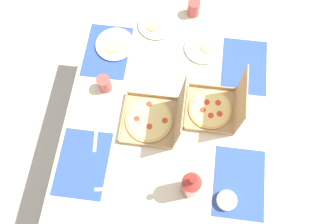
% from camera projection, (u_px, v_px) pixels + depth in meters
% --- Properties ---
extents(ground_plane, '(6.00, 6.00, 0.00)m').
position_uv_depth(ground_plane, '(168.00, 147.00, 2.50)').
color(ground_plane, beige).
extents(dining_table, '(1.51, 1.11, 0.77)m').
position_uv_depth(dining_table, '(168.00, 118.00, 1.87)').
color(dining_table, '#3F3328').
rests_on(dining_table, ground_plane).
extents(placemat_near_left, '(0.36, 0.26, 0.00)m').
position_uv_depth(placemat_near_left, '(107.00, 51.00, 1.92)').
color(placemat_near_left, '#2D4C9E').
rests_on(placemat_near_left, dining_table).
extents(placemat_near_right, '(0.36, 0.26, 0.00)m').
position_uv_depth(placemat_near_right, '(83.00, 163.00, 1.68)').
color(placemat_near_right, '#2D4C9E').
rests_on(placemat_near_right, dining_table).
extents(placemat_far_left, '(0.36, 0.26, 0.00)m').
position_uv_depth(placemat_far_left, '(244.00, 66.00, 1.88)').
color(placemat_far_left, '#2D4C9E').
rests_on(placemat_far_left, dining_table).
extents(placemat_far_right, '(0.36, 0.26, 0.00)m').
position_uv_depth(placemat_far_right, '(239.00, 183.00, 1.64)').
color(placemat_far_right, '#2D4C9E').
rests_on(placemat_far_right, dining_table).
extents(pizza_box_center, '(0.29, 0.33, 0.33)m').
position_uv_depth(pizza_box_center, '(156.00, 119.00, 1.71)').
color(pizza_box_center, tan).
rests_on(pizza_box_center, dining_table).
extents(pizza_box_corner_right, '(0.27, 0.28, 0.31)m').
position_uv_depth(pizza_box_corner_right, '(217.00, 107.00, 1.74)').
color(pizza_box_corner_right, tan).
rests_on(pizza_box_corner_right, dining_table).
extents(plate_far_left, '(0.23, 0.23, 0.03)m').
position_uv_depth(plate_far_left, '(157.00, 24.00, 1.97)').
color(plate_far_left, white).
rests_on(plate_far_left, dining_table).
extents(plate_far_right, '(0.23, 0.23, 0.03)m').
position_uv_depth(plate_far_right, '(115.00, 45.00, 1.92)').
color(plate_far_right, white).
rests_on(plate_far_right, dining_table).
extents(plate_middle, '(0.22, 0.22, 0.03)m').
position_uv_depth(plate_middle, '(204.00, 48.00, 1.91)').
color(plate_middle, white).
rests_on(plate_middle, dining_table).
extents(soda_bottle, '(0.09, 0.09, 0.32)m').
position_uv_depth(soda_bottle, '(190.00, 185.00, 1.51)').
color(soda_bottle, '#B2382D').
rests_on(soda_bottle, dining_table).
extents(cup_clear_right, '(0.07, 0.07, 0.10)m').
position_uv_depth(cup_clear_right, '(104.00, 84.00, 1.79)').
color(cup_clear_right, '#BF4742').
rests_on(cup_clear_right, dining_table).
extents(cup_red, '(0.07, 0.07, 0.10)m').
position_uv_depth(cup_red, '(194.00, 8.00, 1.96)').
color(cup_red, '#BF4742').
rests_on(cup_red, dining_table).
extents(condiment_bowl, '(0.10, 0.10, 0.04)m').
position_uv_depth(condiment_bowl, '(226.00, 200.00, 1.59)').
color(condiment_bowl, white).
rests_on(condiment_bowl, dining_table).
extents(knife_by_near_left, '(0.05, 0.21, 0.00)m').
position_uv_depth(knife_by_near_left, '(115.00, 189.00, 1.63)').
color(knife_by_near_left, '#B7B7BC').
rests_on(knife_by_near_left, dining_table).
extents(knife_by_far_left, '(0.21, 0.04, 0.00)m').
position_uv_depth(knife_by_far_left, '(96.00, 133.00, 1.74)').
color(knife_by_far_left, '#B7B7BC').
rests_on(knife_by_far_left, dining_table).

